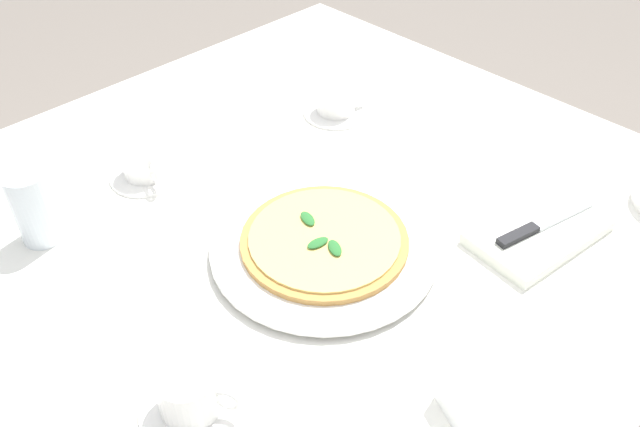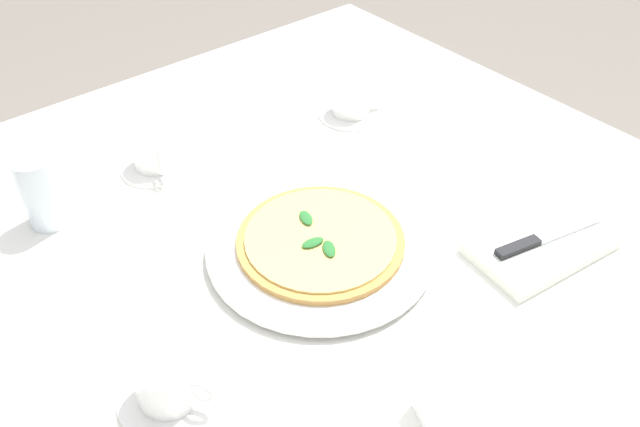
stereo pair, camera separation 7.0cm
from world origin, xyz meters
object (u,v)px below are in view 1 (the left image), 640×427
Objects in this scene: coffee_cup_near_left at (336,102)px; water_glass_far_right at (36,211)px; coffee_cup_left_edge at (145,164)px; pizza_plate at (324,246)px; pizza at (324,239)px; dinner_knife at (541,224)px; napkin_folded at (538,232)px; menu_card at (457,413)px; coffee_cup_back_corner at (190,393)px.

coffee_cup_near_left is 0.60m from water_glass_far_right.
coffee_cup_left_edge is 1.06× the size of water_glass_far_right.
pizza_plate is 1.36× the size of pizza.
coffee_cup_near_left is at bearing 41.80° from pizza.
water_glass_far_right is at bearing 148.53° from dinner_knife.
napkin_folded is 0.38m from menu_card.
pizza_plate is 2.84× the size of water_glass_far_right.
napkin_folded is at bearing -12.57° from coffee_cup_back_corner.
menu_card is (-0.10, -0.32, 0.02)m from pizza_plate.
coffee_cup_back_corner is at bearing -116.65° from coffee_cup_left_edge.
pizza reaches higher than pizza_plate.
coffee_cup_back_corner is 0.42m from water_glass_far_right.
menu_card reaches higher than napkin_folded.
coffee_cup_near_left is at bearing -10.57° from menu_card.
pizza is at bearing 6.02° from menu_card.
coffee_cup_back_corner is 0.55× the size of napkin_folded.
pizza_plate is 0.40m from coffee_cup_near_left.
menu_card is at bearing -107.73° from pizza.
coffee_cup_back_corner is at bearing 64.58° from menu_card.
coffee_cup_left_edge is 0.67m from dinner_knife.
pizza_plate is 0.45m from water_glass_far_right.
napkin_folded is at bearing -180.00° from dinner_knife.
pizza is 0.32m from coffee_cup_back_corner.
dinner_knife is at bearing -12.57° from coffee_cup_back_corner.
coffee_cup_back_corner is at bearing -149.93° from coffee_cup_near_left.
water_glass_far_right is 0.78m from dinner_knife.
coffee_cup_left_edge is 0.21m from water_glass_far_right.
coffee_cup_left_edge is 0.68m from menu_card.
menu_card is at bearing -150.57° from dinner_knife.
pizza is 0.37m from coffee_cup_left_edge.
coffee_cup_near_left is at bearing 92.93° from napkin_folded.
coffee_cup_near_left is at bearing 99.00° from dinner_knife.
coffee_cup_left_edge is at bearing 5.92° from water_glass_far_right.
coffee_cup_near_left is at bearing 41.82° from pizza_plate.
napkin_folded is at bearing -38.71° from pizza.
dinner_knife is at bearing -57.99° from coffee_cup_left_edge.
water_glass_far_right is at bearing -174.08° from coffee_cup_left_edge.
menu_card reaches higher than coffee_cup_near_left.
water_glass_far_right reaches higher than napkin_folded.
coffee_cup_back_corner is at bearing 174.63° from napkin_folded.
water_glass_far_right is (-0.29, 0.34, 0.04)m from pizza_plate.
coffee_cup_near_left is 0.48m from dinner_knife.
coffee_cup_left_edge is (-0.09, 0.36, 0.02)m from pizza_plate.
water_glass_far_right is 1.47× the size of menu_card.
pizza is (-0.00, 0.00, 0.01)m from pizza_plate.
coffee_cup_near_left is 0.40m from coffee_cup_left_edge.
coffee_cup_near_left is 1.05× the size of water_glass_far_right.
coffee_cup_near_left is 1.00× the size of coffee_cup_back_corner.
pizza_plate is at bearing -76.09° from coffee_cup_left_edge.
pizza is at bearing -48.94° from water_glass_far_right.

